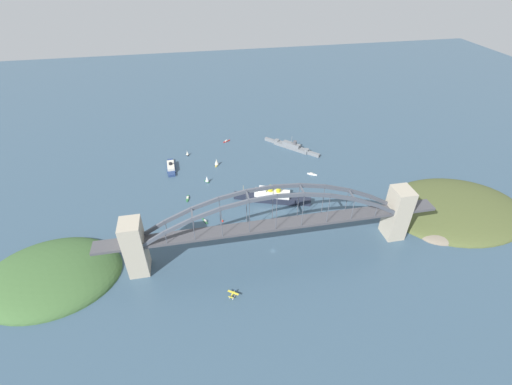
{
  "coord_description": "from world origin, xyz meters",
  "views": [
    {
      "loc": [
        -58.45,
        -220.76,
        230.7
      ],
      "look_at": [
        0.0,
        80.24,
        8.0
      ],
      "focal_mm": 24.84,
      "sensor_mm": 36.0,
      "label": 1
    }
  ],
  "objects_px": {
    "naval_cruiser": "(292,146)",
    "small_boat_6": "(207,179)",
    "small_boat_8": "(330,215)",
    "small_boat_0": "(205,221)",
    "small_boat_4": "(312,174)",
    "harbor_arch_bridge": "(274,227)",
    "channel_marker_buoy": "(223,220)",
    "small_boat_7": "(226,141)",
    "ocean_liner": "(272,196)",
    "small_boat_5": "(188,198)",
    "seaplane_taxiing_near_bridge": "(233,294)",
    "small_boat_1": "(217,162)",
    "small_boat_2": "(187,153)",
    "small_boat_3": "(151,241)",
    "harbor_ferry_steamer": "(171,167)"
  },
  "relations": [
    {
      "from": "naval_cruiser",
      "to": "small_boat_6",
      "type": "relative_size",
      "value": 7.1
    },
    {
      "from": "small_boat_8",
      "to": "small_boat_0",
      "type": "bearing_deg",
      "value": 173.31
    },
    {
      "from": "small_boat_4",
      "to": "naval_cruiser",
      "type": "bearing_deg",
      "value": 95.33
    },
    {
      "from": "harbor_arch_bridge",
      "to": "channel_marker_buoy",
      "type": "distance_m",
      "value": 69.32
    },
    {
      "from": "small_boat_4",
      "to": "small_boat_7",
      "type": "bearing_deg",
      "value": 131.12
    },
    {
      "from": "ocean_liner",
      "to": "naval_cruiser",
      "type": "distance_m",
      "value": 120.22
    },
    {
      "from": "ocean_liner",
      "to": "small_boat_5",
      "type": "height_order",
      "value": "ocean_liner"
    },
    {
      "from": "small_boat_5",
      "to": "naval_cruiser",
      "type": "bearing_deg",
      "value": 31.67
    },
    {
      "from": "ocean_liner",
      "to": "naval_cruiser",
      "type": "relative_size",
      "value": 1.26
    },
    {
      "from": "small_boat_7",
      "to": "seaplane_taxiing_near_bridge",
      "type": "bearing_deg",
      "value": -96.02
    },
    {
      "from": "naval_cruiser",
      "to": "channel_marker_buoy",
      "type": "xyz_separation_m",
      "value": [
        -108.28,
        -131.46,
        -2.1
      ]
    },
    {
      "from": "small_boat_1",
      "to": "small_boat_4",
      "type": "xyz_separation_m",
      "value": [
        109.17,
        -43.23,
        -3.63
      ]
    },
    {
      "from": "small_boat_7",
      "to": "small_boat_4",
      "type": "bearing_deg",
      "value": -48.88
    },
    {
      "from": "seaplane_taxiing_near_bridge",
      "to": "small_boat_5",
      "type": "xyz_separation_m",
      "value": [
        -30.44,
        136.13,
        -1.33
      ]
    },
    {
      "from": "small_boat_0",
      "to": "small_boat_2",
      "type": "relative_size",
      "value": 1.33
    },
    {
      "from": "small_boat_6",
      "to": "small_boat_3",
      "type": "bearing_deg",
      "value": -122.94
    },
    {
      "from": "harbor_arch_bridge",
      "to": "naval_cruiser",
      "type": "height_order",
      "value": "harbor_arch_bridge"
    },
    {
      "from": "small_boat_0",
      "to": "small_boat_3",
      "type": "height_order",
      "value": "small_boat_3"
    },
    {
      "from": "harbor_arch_bridge",
      "to": "harbor_ferry_steamer",
      "type": "bearing_deg",
      "value": 119.46
    },
    {
      "from": "naval_cruiser",
      "to": "small_boat_4",
      "type": "height_order",
      "value": "naval_cruiser"
    },
    {
      "from": "harbor_arch_bridge",
      "to": "small_boat_7",
      "type": "distance_m",
      "value": 219.12
    },
    {
      "from": "small_boat_4",
      "to": "small_boat_5",
      "type": "height_order",
      "value": "small_boat_4"
    },
    {
      "from": "harbor_arch_bridge",
      "to": "small_boat_0",
      "type": "distance_m",
      "value": 82.41
    },
    {
      "from": "small_boat_1",
      "to": "channel_marker_buoy",
      "type": "xyz_separation_m",
      "value": [
        -5.34,
        -107.99,
        -3.22
      ]
    },
    {
      "from": "seaplane_taxiing_near_bridge",
      "to": "small_boat_0",
      "type": "height_order",
      "value": "seaplane_taxiing_near_bridge"
    },
    {
      "from": "naval_cruiser",
      "to": "small_boat_8",
      "type": "relative_size",
      "value": 7.19
    },
    {
      "from": "naval_cruiser",
      "to": "small_boat_0",
      "type": "height_order",
      "value": "naval_cruiser"
    },
    {
      "from": "channel_marker_buoy",
      "to": "small_boat_3",
      "type": "bearing_deg",
      "value": -164.73
    },
    {
      "from": "naval_cruiser",
      "to": "small_boat_1",
      "type": "bearing_deg",
      "value": -167.16
    },
    {
      "from": "small_boat_7",
      "to": "channel_marker_buoy",
      "type": "relative_size",
      "value": 3.73
    },
    {
      "from": "small_boat_2",
      "to": "naval_cruiser",
      "type": "bearing_deg",
      "value": -3.28
    },
    {
      "from": "small_boat_6",
      "to": "small_boat_7",
      "type": "xyz_separation_m",
      "value": [
        34.26,
        94.76,
        -3.31
      ]
    },
    {
      "from": "harbor_ferry_steamer",
      "to": "seaplane_taxiing_near_bridge",
      "type": "distance_m",
      "value": 207.83
    },
    {
      "from": "harbor_arch_bridge",
      "to": "small_boat_7",
      "type": "height_order",
      "value": "harbor_arch_bridge"
    },
    {
      "from": "ocean_liner",
      "to": "channel_marker_buoy",
      "type": "distance_m",
      "value": 61.04
    },
    {
      "from": "small_boat_8",
      "to": "naval_cruiser",
      "type": "bearing_deg",
      "value": 89.99
    },
    {
      "from": "naval_cruiser",
      "to": "small_boat_7",
      "type": "height_order",
      "value": "naval_cruiser"
    },
    {
      "from": "small_boat_0",
      "to": "harbor_ferry_steamer",
      "type": "bearing_deg",
      "value": 107.1
    },
    {
      "from": "harbor_arch_bridge",
      "to": "naval_cruiser",
      "type": "bearing_deg",
      "value": 69.32
    },
    {
      "from": "ocean_liner",
      "to": "small_boat_2",
      "type": "xyz_separation_m",
      "value": [
        -85.73,
        116.24,
        -2.73
      ]
    },
    {
      "from": "small_boat_0",
      "to": "channel_marker_buoy",
      "type": "height_order",
      "value": "channel_marker_buoy"
    },
    {
      "from": "ocean_liner",
      "to": "small_boat_1",
      "type": "height_order",
      "value": "ocean_liner"
    },
    {
      "from": "harbor_arch_bridge",
      "to": "small_boat_6",
      "type": "height_order",
      "value": "harbor_arch_bridge"
    },
    {
      "from": "small_boat_4",
      "to": "small_boat_5",
      "type": "xyz_separation_m",
      "value": [
        -147.39,
        -20.39,
        -0.01
      ]
    },
    {
      "from": "seaplane_taxiing_near_bridge",
      "to": "small_boat_8",
      "type": "distance_m",
      "value": 136.57
    },
    {
      "from": "small_boat_0",
      "to": "seaplane_taxiing_near_bridge",
      "type": "bearing_deg",
      "value": -81.15
    },
    {
      "from": "small_boat_0",
      "to": "channel_marker_buoy",
      "type": "relative_size",
      "value": 3.46
    },
    {
      "from": "ocean_liner",
      "to": "seaplane_taxiing_near_bridge",
      "type": "distance_m",
      "value": 129.07
    },
    {
      "from": "small_boat_1",
      "to": "small_boat_0",
      "type": "bearing_deg",
      "value": -102.1
    },
    {
      "from": "small_boat_1",
      "to": "seaplane_taxiing_near_bridge",
      "type": "bearing_deg",
      "value": -92.23
    }
  ]
}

